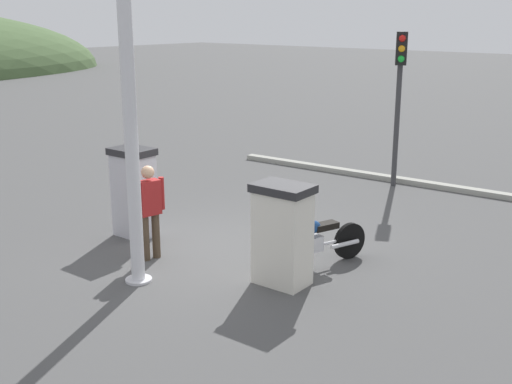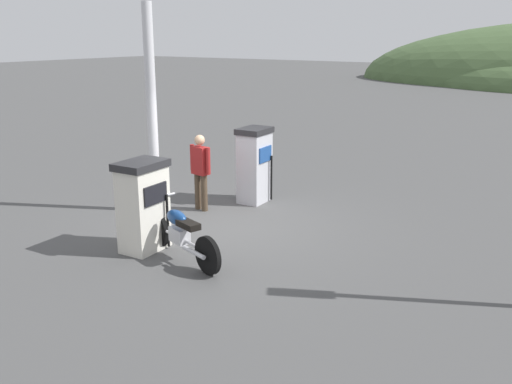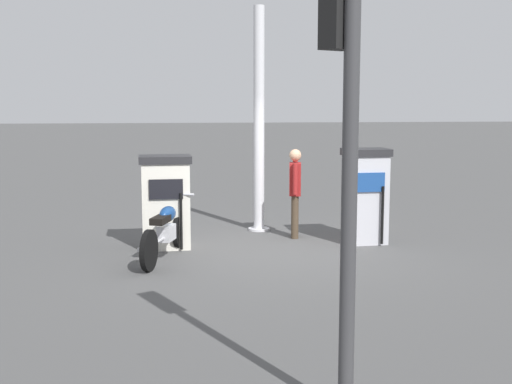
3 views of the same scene
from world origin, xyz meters
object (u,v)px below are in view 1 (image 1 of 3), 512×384
object	(u,v)px
roadside_traffic_light	(399,82)
canopy_support_pole	(132,153)
fuel_pump_far	(134,192)
motorcycle_near_pump	(312,241)
fuel_pump_near	(282,234)
attendant_person	(149,207)

from	to	relation	value
roadside_traffic_light	canopy_support_pole	world-z (taller)	canopy_support_pole
fuel_pump_far	motorcycle_near_pump	bearing A→B (deg)	-77.03
fuel_pump_near	motorcycle_near_pump	distance (m)	0.84
motorcycle_near_pump	canopy_support_pole	xyz separation A→B (m)	(-2.10, 1.69, 1.53)
fuel_pump_near	fuel_pump_far	size ratio (longest dim) A/B	0.95
attendant_person	roadside_traffic_light	distance (m)	6.90
fuel_pump_far	attendant_person	world-z (taller)	fuel_pump_far
attendant_person	canopy_support_pole	world-z (taller)	canopy_support_pole
roadside_traffic_light	canopy_support_pole	size ratio (longest dim) A/B	0.86
fuel_pump_near	fuel_pump_far	world-z (taller)	fuel_pump_far
motorcycle_near_pump	roadside_traffic_light	world-z (taller)	roadside_traffic_light
roadside_traffic_light	canopy_support_pole	distance (m)	7.44
fuel_pump_near	attendant_person	distance (m)	2.33
fuel_pump_near	motorcycle_near_pump	world-z (taller)	fuel_pump_near
roadside_traffic_light	canopy_support_pole	xyz separation A→B (m)	(-7.42, 0.28, -0.44)
attendant_person	motorcycle_near_pump	bearing A→B (deg)	-58.70
fuel_pump_near	roadside_traffic_light	distance (m)	6.46
fuel_pump_far	motorcycle_near_pump	xyz separation A→B (m)	(0.77, -3.35, -0.37)
canopy_support_pole	attendant_person	bearing A→B (deg)	36.81
fuel_pump_near	fuel_pump_far	distance (m)	3.35
attendant_person	roadside_traffic_light	size ratio (longest dim) A/B	0.45
fuel_pump_near	roadside_traffic_light	bearing A→B (deg)	13.16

